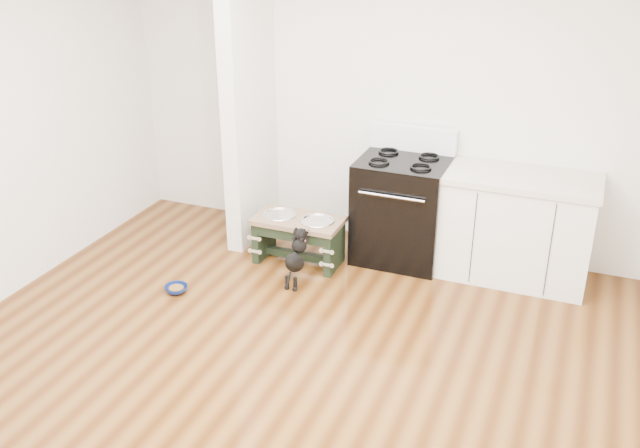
{
  "coord_description": "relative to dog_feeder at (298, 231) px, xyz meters",
  "views": [
    {
      "loc": [
        1.71,
        -3.4,
        2.95
      ],
      "look_at": [
        -0.17,
        1.29,
        0.62
      ],
      "focal_mm": 40.0,
      "sensor_mm": 36.0,
      "label": 1
    }
  ],
  "objects": [
    {
      "name": "cabinet_run",
      "position": [
        1.78,
        0.45,
        0.15
      ],
      "size": [
        1.24,
        0.64,
        0.91
      ],
      "color": "white",
      "rests_on": "ground"
    },
    {
      "name": "puppy",
      "position": [
        0.14,
        -0.35,
        -0.04
      ],
      "size": [
        0.13,
        0.4,
        0.47
      ],
      "color": "black",
      "rests_on": "ground"
    },
    {
      "name": "oven_range",
      "position": [
        0.8,
        0.43,
        0.18
      ],
      "size": [
        0.76,
        0.69,
        1.14
      ],
      "color": "black",
      "rests_on": "ground"
    },
    {
      "name": "room_shell",
      "position": [
        0.55,
        -1.73,
        1.32
      ],
      "size": [
        5.0,
        5.0,
        5.0
      ],
      "color": "silver",
      "rests_on": "ground"
    },
    {
      "name": "ground",
      "position": [
        0.55,
        -1.73,
        -0.3
      ],
      "size": [
        5.0,
        5.0,
        0.0
      ],
      "primitive_type": "plane",
      "color": "#47240C",
      "rests_on": "ground"
    },
    {
      "name": "partition_wall",
      "position": [
        -0.62,
        0.37,
        1.05
      ],
      "size": [
        0.15,
        0.8,
        2.7
      ],
      "primitive_type": "cube",
      "color": "silver",
      "rests_on": "ground"
    },
    {
      "name": "dog_feeder",
      "position": [
        0.0,
        0.0,
        0.0
      ],
      "size": [
        0.77,
        0.41,
        0.44
      ],
      "color": "black",
      "rests_on": "ground"
    },
    {
      "name": "floor_bowl",
      "position": [
        -0.72,
        -0.86,
        -0.27
      ],
      "size": [
        0.25,
        0.25,
        0.06
      ],
      "rotation": [
        0.0,
        0.0,
        0.41
      ],
      "color": "navy",
      "rests_on": "ground"
    }
  ]
}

